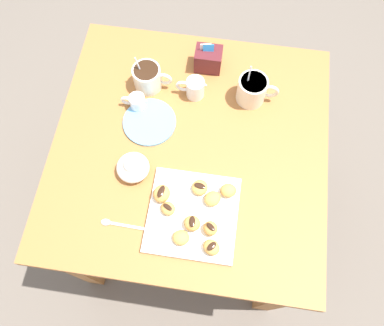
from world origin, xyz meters
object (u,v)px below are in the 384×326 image
beignet_6 (200,188)px  beignet_3 (212,199)px  beignet_1 (210,228)px  chocolate_sauce_pitcher (137,102)px  coffee_mug_cream_right (253,89)px  ice_cream_bowl (133,167)px  beignet_4 (181,238)px  saucer_sky_left (150,122)px  beignet_7 (211,247)px  sugar_caddy (208,59)px  pastry_plate_square (193,215)px  coffee_mug_cream_left (148,77)px  dining_table (190,163)px  cream_pitcher_white (195,88)px  beignet_0 (192,223)px  beignet_5 (228,190)px  beignet_8 (162,194)px  beignet_2 (168,209)px

beignet_6 → beignet_3: bearing=-35.1°
beignet_1 → chocolate_sauce_pitcher: bearing=127.4°
coffee_mug_cream_right → ice_cream_bowl: size_ratio=1.45×
coffee_mug_cream_right → beignet_4: size_ratio=2.98×
saucer_sky_left → beignet_7: (0.25, -0.38, 0.03)m
sugar_caddy → pastry_plate_square: bearing=-87.2°
ice_cream_bowl → beignet_1: ice_cream_bowl is taller
coffee_mug_cream_left → coffee_mug_cream_right: 0.35m
pastry_plate_square → beignet_4: size_ratio=5.30×
beignet_4 → beignet_7: (0.09, -0.01, 0.00)m
dining_table → beignet_6: bearing=-70.4°
coffee_mug_cream_right → cream_pitcher_white: bearing=-176.0°
coffee_mug_cream_right → cream_pitcher_white: 0.19m
beignet_0 → beignet_5: (0.09, 0.11, -0.00)m
coffee_mug_cream_right → saucer_sky_left: size_ratio=0.85×
pastry_plate_square → beignet_0: size_ratio=5.39×
cream_pitcher_white → beignet_6: (0.06, -0.34, -0.01)m
beignet_1 → coffee_mug_cream_left: bearing=119.9°
sugar_caddy → beignet_4: bearing=-89.7°
ice_cream_bowl → beignet_8: bearing=-35.2°
saucer_sky_left → beignet_3: beignet_3 is taller
beignet_0 → beignet_2: (-0.08, 0.03, -0.00)m
beignet_4 → beignet_8: (-0.08, 0.12, 0.00)m
coffee_mug_cream_right → saucer_sky_left: coffee_mug_cream_right is taller
cream_pitcher_white → beignet_8: size_ratio=1.91×
sugar_caddy → beignet_2: 0.54m
coffee_mug_cream_right → beignet_1: coffee_mug_cream_right is taller
pastry_plate_square → ice_cream_bowl: size_ratio=2.58×
beignet_5 → sugar_caddy: bearing=104.8°
dining_table → beignet_8: bearing=-106.9°
beignet_5 → beignet_6: beignet_5 is taller
ice_cream_bowl → beignet_3: size_ratio=1.98×
beignet_3 → beignet_7: (0.02, -0.14, 0.00)m
beignet_5 → beignet_7: (-0.03, -0.17, 0.00)m
sugar_caddy → chocolate_sauce_pitcher: sugar_caddy is taller
dining_table → beignet_8: 0.26m
saucer_sky_left → beignet_8: size_ratio=3.15×
ice_cream_bowl → beignet_4: size_ratio=2.05×
dining_table → coffee_mug_cream_right: size_ratio=5.98×
beignet_2 → pastry_plate_square: bearing=-0.9°
pastry_plate_square → beignet_3: (0.05, 0.05, 0.02)m
beignet_4 → beignet_6: (0.03, 0.16, -0.00)m
beignet_1 → saucer_sky_left: bearing=126.5°
cream_pitcher_white → beignet_2: (-0.02, -0.42, -0.01)m
beignet_6 → beignet_8: (-0.11, -0.04, 0.01)m
dining_table → beignet_3: (0.09, -0.18, 0.18)m
coffee_mug_cream_right → beignet_2: bearing=-115.6°
beignet_0 → beignet_8: size_ratio=0.88×
beignet_3 → beignet_5: size_ratio=1.06×
coffee_mug_cream_left → chocolate_sauce_pitcher: (-0.02, -0.09, -0.02)m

